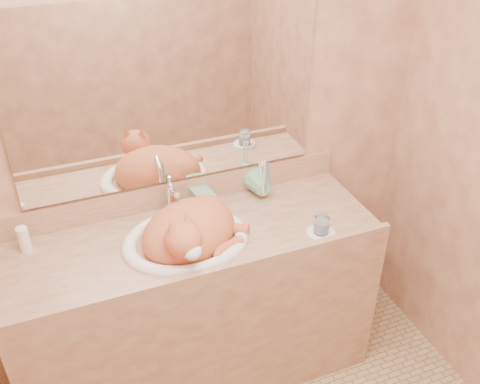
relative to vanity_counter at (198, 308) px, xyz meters
name	(u,v)px	position (x,y,z in m)	size (l,w,h in m)	color
wall_back	(170,125)	(0.00, 0.28, 0.82)	(2.40, 0.02, 2.50)	#935C42
vanity_counter	(198,308)	(0.00, 0.00, 0.00)	(1.60, 0.55, 0.85)	brown
mirror	(168,95)	(0.00, 0.26, 0.97)	(1.30, 0.02, 0.80)	white
sink_basin	(185,226)	(-0.04, -0.02, 0.51)	(0.53, 0.44, 0.16)	white
faucet	(172,198)	(-0.04, 0.18, 0.52)	(0.05, 0.13, 0.19)	silver
cat	(190,229)	(-0.02, -0.04, 0.50)	(0.43, 0.35, 0.24)	#B54E29
soap_dispenser	(209,196)	(0.12, 0.14, 0.52)	(0.08, 0.09, 0.19)	#68A683
toothbrush_cup	(264,191)	(0.39, 0.14, 0.48)	(0.12, 0.12, 0.11)	#68A683
toothbrushes	(265,178)	(0.39, 0.14, 0.55)	(0.03, 0.03, 0.21)	white
saucer	(321,233)	(0.51, -0.18, 0.43)	(0.12, 0.12, 0.01)	white
water_glass	(322,225)	(0.51, -0.18, 0.47)	(0.06, 0.06, 0.08)	silver
lotion_bottle	(24,239)	(-0.67, 0.16, 0.48)	(0.05, 0.05, 0.11)	white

